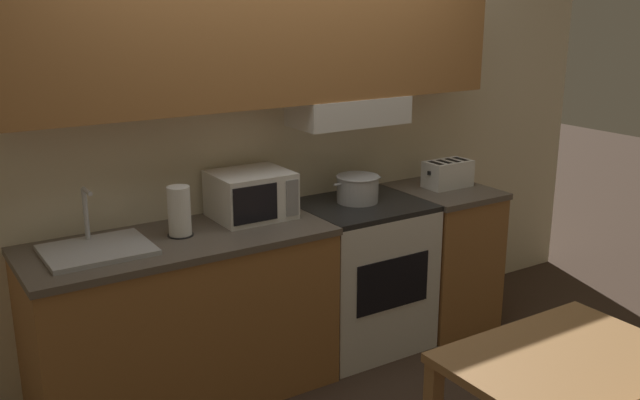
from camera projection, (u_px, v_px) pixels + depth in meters
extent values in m
plane|color=#3D2D23|center=(264.00, 342.00, 4.39)|extent=(16.00, 16.00, 0.00)
cube|color=beige|center=(257.00, 138.00, 4.06)|extent=(5.19, 0.05, 2.55)
cube|color=#A36B38|center=(271.00, 43.00, 3.76)|extent=(2.79, 0.32, 0.64)
cube|color=white|center=(348.00, 111.00, 4.13)|extent=(0.68, 0.34, 0.16)
cube|color=#A36B38|center=(183.00, 322.00, 3.69)|extent=(1.53, 0.63, 0.86)
cube|color=brown|center=(179.00, 241.00, 3.56)|extent=(1.55, 0.65, 0.04)
cube|color=#A36B38|center=(440.00, 258.00, 4.60)|extent=(0.52, 0.63, 0.86)
cube|color=brown|center=(444.00, 191.00, 4.48)|extent=(0.54, 0.65, 0.04)
cube|color=white|center=(361.00, 277.00, 4.28)|extent=(0.71, 0.62, 0.86)
cube|color=black|center=(362.00, 206.00, 4.16)|extent=(0.71, 0.62, 0.03)
cube|color=black|center=(393.00, 284.00, 4.01)|extent=(0.50, 0.01, 0.30)
cylinder|color=black|center=(352.00, 213.00, 3.97)|extent=(0.10, 0.10, 0.01)
cylinder|color=black|center=(397.00, 205.00, 4.14)|extent=(0.10, 0.10, 0.01)
cylinder|color=black|center=(327.00, 203.00, 4.17)|extent=(0.10, 0.10, 0.01)
cylinder|color=black|center=(371.00, 195.00, 4.34)|extent=(0.10, 0.10, 0.01)
cylinder|color=#B7BABF|center=(358.00, 189.00, 4.16)|extent=(0.24, 0.24, 0.16)
torus|color=#B7BABF|center=(358.00, 177.00, 4.14)|extent=(0.26, 0.26, 0.01)
cylinder|color=#B7BABF|center=(338.00, 184.00, 4.07)|extent=(0.05, 0.01, 0.01)
cylinder|color=#B7BABF|center=(377.00, 178.00, 4.22)|extent=(0.05, 0.01, 0.01)
cube|color=white|center=(251.00, 195.00, 3.86)|extent=(0.41, 0.36, 0.25)
cube|color=black|center=(256.00, 204.00, 3.68)|extent=(0.25, 0.01, 0.20)
cube|color=gray|center=(292.00, 198.00, 3.79)|extent=(0.07, 0.01, 0.20)
cube|color=white|center=(448.00, 174.00, 4.49)|extent=(0.30, 0.17, 0.17)
cube|color=black|center=(429.00, 173.00, 4.40)|extent=(0.01, 0.02, 0.02)
cube|color=black|center=(436.00, 164.00, 4.42)|extent=(0.04, 0.12, 0.01)
cube|color=black|center=(444.00, 162.00, 4.45)|extent=(0.04, 0.12, 0.01)
cube|color=black|center=(452.00, 161.00, 4.49)|extent=(0.04, 0.12, 0.01)
cube|color=black|center=(461.00, 160.00, 4.52)|extent=(0.04, 0.12, 0.01)
cube|color=#B7BABF|center=(97.00, 250.00, 3.35)|extent=(0.49, 0.40, 0.02)
cube|color=#4C4F54|center=(98.00, 250.00, 3.33)|extent=(0.42, 0.30, 0.01)
cylinder|color=#B7BABF|center=(86.00, 214.00, 3.43)|extent=(0.02, 0.02, 0.25)
cylinder|color=#B7BABF|center=(87.00, 191.00, 3.35)|extent=(0.02, 0.12, 0.02)
cylinder|color=black|center=(181.00, 235.00, 3.59)|extent=(0.13, 0.13, 0.01)
cylinder|color=white|center=(179.00, 211.00, 3.55)|extent=(0.11, 0.11, 0.25)
cube|color=#9E7042|center=(568.00, 361.00, 2.67)|extent=(0.89, 0.64, 0.04)
cube|color=#9E7042|center=(568.00, 386.00, 3.21)|extent=(0.06, 0.06, 0.71)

